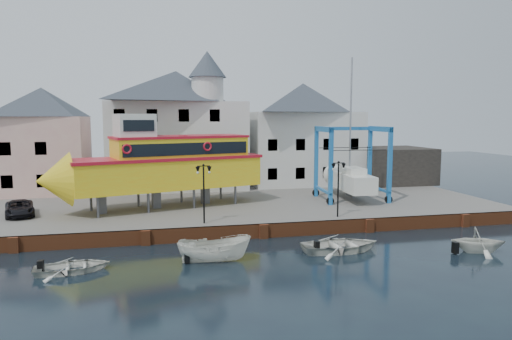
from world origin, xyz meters
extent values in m
plane|color=black|center=(0.00, 0.00, 0.00)|extent=(140.00, 140.00, 0.00)
cube|color=#615D56|center=(0.00, 11.00, 0.50)|extent=(44.00, 22.00, 1.00)
cube|color=brown|center=(0.00, 0.12, 0.50)|extent=(44.00, 0.25, 1.00)
cube|color=brown|center=(-16.00, -0.05, 0.50)|extent=(0.60, 0.36, 1.00)
cube|color=brown|center=(-8.00, -0.05, 0.50)|extent=(0.60, 0.36, 1.00)
cube|color=brown|center=(0.00, -0.05, 0.50)|extent=(0.60, 0.36, 1.00)
cube|color=brown|center=(8.00, -0.05, 0.50)|extent=(0.60, 0.36, 1.00)
cube|color=brown|center=(16.00, -0.05, 0.50)|extent=(0.60, 0.36, 1.00)
cube|color=#D29992|center=(-18.00, 18.00, 4.75)|extent=(8.00, 7.00, 7.50)
pyramid|color=#363F47|center=(-18.00, 18.00, 9.90)|extent=(8.00, 7.00, 2.80)
cube|color=black|center=(-20.50, 14.54, 2.60)|extent=(1.00, 0.08, 1.20)
cube|color=black|center=(-17.50, 14.54, 2.60)|extent=(1.00, 0.08, 1.20)
cube|color=black|center=(-20.50, 14.54, 5.60)|extent=(1.00, 0.08, 1.20)
cube|color=black|center=(-17.50, 14.54, 5.60)|extent=(1.00, 0.08, 1.20)
cube|color=silver|center=(-5.00, 18.50, 5.50)|extent=(14.00, 8.00, 9.00)
pyramid|color=#363F47|center=(-5.00, 18.50, 11.60)|extent=(14.00, 8.00, 3.20)
cube|color=black|center=(-10.50, 14.54, 2.60)|extent=(1.00, 0.08, 1.20)
cube|color=black|center=(-7.50, 14.54, 2.60)|extent=(1.00, 0.08, 1.20)
cube|color=black|center=(-4.50, 14.54, 2.60)|extent=(1.00, 0.08, 1.20)
cube|color=black|center=(-1.50, 14.54, 2.60)|extent=(1.00, 0.08, 1.20)
cube|color=black|center=(-10.50, 14.54, 5.60)|extent=(1.00, 0.08, 1.20)
cube|color=black|center=(-7.50, 14.54, 5.60)|extent=(1.00, 0.08, 1.20)
cube|color=black|center=(-4.50, 14.54, 5.60)|extent=(1.00, 0.08, 1.20)
cube|color=black|center=(-1.50, 14.54, 5.60)|extent=(1.00, 0.08, 1.20)
cube|color=black|center=(-10.50, 14.54, 8.60)|extent=(1.00, 0.08, 1.20)
cube|color=black|center=(-7.50, 14.54, 8.60)|extent=(1.00, 0.08, 1.20)
cube|color=black|center=(-4.50, 14.54, 8.60)|extent=(1.00, 0.08, 1.20)
cube|color=black|center=(-1.50, 14.54, 8.60)|extent=(1.00, 0.08, 1.20)
cylinder|color=silver|center=(-2.00, 16.10, 11.20)|extent=(3.20, 3.20, 2.40)
cone|color=#363F47|center=(-2.00, 16.10, 13.70)|extent=(3.80, 3.80, 2.60)
cube|color=silver|center=(9.00, 19.00, 5.00)|extent=(12.00, 8.00, 8.00)
pyramid|color=#363F47|center=(9.00, 19.00, 10.60)|extent=(12.00, 8.00, 3.20)
cube|color=black|center=(4.50, 15.04, 2.60)|extent=(1.00, 0.08, 1.20)
cube|color=black|center=(7.50, 15.04, 2.60)|extent=(1.00, 0.08, 1.20)
cube|color=black|center=(10.50, 15.04, 2.60)|extent=(1.00, 0.08, 1.20)
cube|color=black|center=(13.50, 15.04, 2.60)|extent=(1.00, 0.08, 1.20)
cube|color=black|center=(4.50, 15.04, 5.60)|extent=(1.00, 0.08, 1.20)
cube|color=black|center=(7.50, 15.04, 5.60)|extent=(1.00, 0.08, 1.20)
cube|color=black|center=(10.50, 15.04, 5.60)|extent=(1.00, 0.08, 1.20)
cube|color=black|center=(13.50, 15.04, 5.60)|extent=(1.00, 0.08, 1.20)
cube|color=black|center=(19.00, 17.00, 3.00)|extent=(8.00, 7.00, 4.00)
cylinder|color=black|center=(-4.00, 1.20, 3.00)|extent=(0.12, 0.12, 4.00)
cube|color=black|center=(-4.00, 1.20, 5.05)|extent=(0.90, 0.06, 0.06)
sphere|color=black|center=(-4.00, 1.20, 5.12)|extent=(0.16, 0.16, 0.16)
cone|color=black|center=(-4.40, 1.20, 4.78)|extent=(0.32, 0.32, 0.45)
sphere|color=silver|center=(-4.40, 1.20, 4.60)|extent=(0.18, 0.18, 0.18)
cone|color=black|center=(-3.60, 1.20, 4.78)|extent=(0.32, 0.32, 0.45)
sphere|color=silver|center=(-3.60, 1.20, 4.60)|extent=(0.18, 0.18, 0.18)
cylinder|color=black|center=(6.00, 1.20, 3.00)|extent=(0.12, 0.12, 4.00)
cube|color=black|center=(6.00, 1.20, 5.05)|extent=(0.90, 0.06, 0.06)
sphere|color=black|center=(6.00, 1.20, 5.12)|extent=(0.16, 0.16, 0.16)
cone|color=black|center=(5.60, 1.20, 4.78)|extent=(0.32, 0.32, 0.45)
sphere|color=silver|center=(5.60, 1.20, 4.60)|extent=(0.18, 0.18, 0.18)
cone|color=black|center=(6.40, 1.20, 4.78)|extent=(0.32, 0.32, 0.45)
sphere|color=silver|center=(6.40, 1.20, 4.60)|extent=(0.18, 0.18, 0.18)
cylinder|color=#59595E|center=(-11.50, 4.58, 1.81)|extent=(0.25, 0.25, 1.62)
cylinder|color=#59595E|center=(-12.36, 7.48, 1.81)|extent=(0.25, 0.25, 1.62)
cylinder|color=#59595E|center=(-7.88, 5.66, 1.81)|extent=(0.25, 0.25, 1.62)
cylinder|color=#59595E|center=(-8.74, 8.55, 1.81)|extent=(0.25, 0.25, 1.62)
cylinder|color=#59595E|center=(-4.26, 6.73, 1.81)|extent=(0.25, 0.25, 1.62)
cylinder|color=#59595E|center=(-5.12, 9.63, 1.81)|extent=(0.25, 0.25, 1.62)
cylinder|color=#59595E|center=(-0.64, 7.81, 1.81)|extent=(0.25, 0.25, 1.62)
cylinder|color=#59595E|center=(-1.50, 10.70, 1.81)|extent=(0.25, 0.25, 1.62)
cube|color=#59595E|center=(-11.41, 6.18, 1.81)|extent=(0.77, 0.70, 1.62)
cube|color=#59595E|center=(-7.27, 7.41, 1.81)|extent=(0.77, 0.70, 1.62)
cube|color=#59595E|center=(-3.14, 8.64, 1.81)|extent=(0.77, 0.70, 1.62)
cube|color=yellow|center=(-6.24, 7.72, 3.80)|extent=(15.64, 8.23, 2.37)
cone|color=yellow|center=(-14.61, 5.23, 3.80)|extent=(3.44, 4.60, 4.10)
cube|color=red|center=(-6.24, 7.72, 5.10)|extent=(16.00, 8.49, 0.24)
cube|color=yellow|center=(-5.21, 8.03, 5.85)|extent=(11.38, 6.59, 1.73)
cube|color=black|center=(-4.68, 6.24, 5.91)|extent=(9.94, 3.01, 0.97)
cube|color=black|center=(-5.74, 9.81, 5.91)|extent=(9.94, 3.01, 0.97)
cube|color=red|center=(-5.21, 8.03, 6.81)|extent=(11.62, 6.75, 0.19)
cube|color=silver|center=(-8.83, 6.95, 7.70)|extent=(3.49, 3.49, 1.96)
cube|color=black|center=(-8.42, 5.58, 7.78)|extent=(2.27, 0.73, 0.86)
torus|color=red|center=(-9.31, 4.81, 6.07)|extent=(0.77, 0.36, 0.75)
torus|color=red|center=(-3.11, 6.65, 6.07)|extent=(0.77, 0.36, 0.75)
cube|color=#105E9E|center=(7.19, 5.73, 4.27)|extent=(0.35, 0.35, 6.54)
cylinder|color=black|center=(7.19, 5.73, 1.33)|extent=(0.67, 0.27, 0.65)
cube|color=#105E9E|center=(7.45, 10.06, 4.27)|extent=(0.35, 0.35, 6.54)
cylinder|color=black|center=(7.45, 10.06, 1.33)|extent=(0.67, 0.27, 0.65)
cube|color=#105E9E|center=(12.46, 5.41, 4.27)|extent=(0.35, 0.35, 6.54)
cylinder|color=black|center=(12.46, 5.41, 1.33)|extent=(0.67, 0.27, 0.65)
cube|color=#105E9E|center=(12.72, 9.75, 4.27)|extent=(0.35, 0.35, 6.54)
cylinder|color=black|center=(12.72, 9.75, 1.33)|extent=(0.67, 0.27, 0.65)
cube|color=#105E9E|center=(7.32, 7.89, 7.38)|extent=(0.61, 4.68, 0.46)
cube|color=#105E9E|center=(7.32, 7.89, 1.93)|extent=(0.51, 4.68, 0.20)
cube|color=#105E9E|center=(12.59, 7.58, 7.38)|extent=(0.61, 4.68, 0.46)
cube|color=#105E9E|center=(12.59, 7.58, 1.93)|extent=(0.51, 4.68, 0.20)
cube|color=#105E9E|center=(10.09, 9.90, 7.38)|extent=(5.62, 0.66, 0.33)
cube|color=silver|center=(9.95, 7.74, 2.68)|extent=(2.57, 7.12, 1.50)
cone|color=silver|center=(10.20, 11.89, 2.68)|extent=(2.23, 1.62, 2.15)
cube|color=#59595E|center=(9.95, 7.74, 1.61)|extent=(0.32, 1.69, 0.65)
cube|color=silver|center=(9.93, 7.27, 3.71)|extent=(1.66, 2.89, 0.56)
cylinder|color=#99999E|center=(9.98, 8.20, 8.57)|extent=(0.17, 0.17, 10.28)
cube|color=black|center=(9.85, 6.06, 5.61)|extent=(5.00, 0.42, 0.05)
cube|color=black|center=(10.06, 9.42, 5.61)|extent=(5.00, 0.42, 0.05)
imported|color=black|center=(-17.40, 6.68, 1.59)|extent=(3.04, 4.60, 1.17)
imported|color=silver|center=(-3.99, -4.46, 0.00)|extent=(4.43, 1.96, 1.66)
imported|color=silver|center=(4.06, -4.05, 0.00)|extent=(5.09, 3.69, 1.04)
imported|color=silver|center=(12.33, -6.14, 0.00)|extent=(3.95, 3.67, 1.70)
imported|color=silver|center=(-11.80, -4.58, 0.00)|extent=(4.32, 3.36, 0.82)
camera|label=1|loc=(-7.15, -30.27, 8.37)|focal=32.00mm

